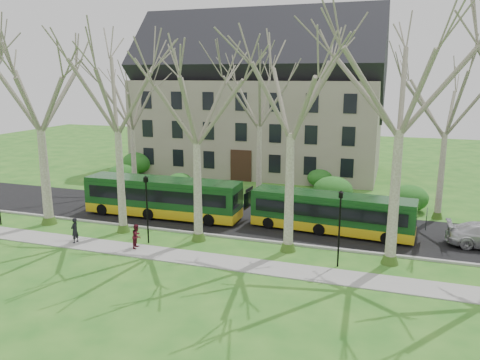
{
  "coord_description": "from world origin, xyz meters",
  "views": [
    {
      "loc": [
        8.55,
        -26.12,
        10.51
      ],
      "look_at": [
        -1.13,
        3.0,
        3.64
      ],
      "focal_mm": 35.0,
      "sensor_mm": 36.0,
      "label": 1
    }
  ],
  "objects_px": {
    "bus_lead": "(163,197)",
    "pedestrian_a": "(75,230)",
    "bus_follow": "(331,213)",
    "pedestrian_b": "(137,236)"
  },
  "relations": [
    {
      "from": "bus_lead",
      "to": "bus_follow",
      "type": "distance_m",
      "value": 12.57
    },
    {
      "from": "pedestrian_a",
      "to": "pedestrian_b",
      "type": "relative_size",
      "value": 1.07
    },
    {
      "from": "bus_lead",
      "to": "bus_follow",
      "type": "relative_size",
      "value": 1.1
    },
    {
      "from": "pedestrian_a",
      "to": "pedestrian_b",
      "type": "distance_m",
      "value": 4.26
    },
    {
      "from": "bus_lead",
      "to": "bus_follow",
      "type": "height_order",
      "value": "bus_lead"
    },
    {
      "from": "bus_follow",
      "to": "pedestrian_b",
      "type": "distance_m",
      "value": 12.96
    },
    {
      "from": "bus_follow",
      "to": "pedestrian_a",
      "type": "bearing_deg",
      "value": -149.65
    },
    {
      "from": "bus_lead",
      "to": "pedestrian_a",
      "type": "bearing_deg",
      "value": -111.87
    },
    {
      "from": "pedestrian_b",
      "to": "bus_lead",
      "type": "bearing_deg",
      "value": 5.04
    },
    {
      "from": "bus_follow",
      "to": "pedestrian_a",
      "type": "relative_size",
      "value": 6.73
    }
  ]
}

